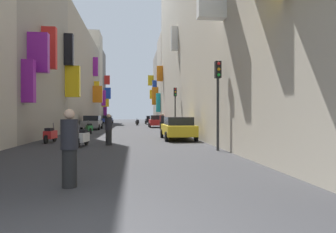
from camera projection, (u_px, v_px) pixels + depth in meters
ground_plane at (126, 129)px, 33.26m from camera, size 140.00×140.00×0.00m
building_left_mid_b at (65, 79)px, 38.63m from camera, size 7.36×24.73×12.57m
building_left_mid_c at (84, 79)px, 53.49m from camera, size 7.30×5.20×16.30m
building_left_far at (89, 87)px, 59.09m from camera, size 7.25×6.07×14.09m
building_right_near at (220, 15)px, 24.49m from camera, size 7.28×40.65×19.70m
building_right_mid_b at (177, 81)px, 49.22m from camera, size 7.06×7.75×14.29m
building_right_mid_c at (170, 89)px, 58.50m from camera, size 7.23×10.93×13.28m
parked_car_grey at (92, 122)px, 32.71m from camera, size 1.98×4.23×1.51m
parked_car_black at (151, 120)px, 50.61m from camera, size 1.84×4.09×1.42m
parked_car_red at (156, 121)px, 37.84m from camera, size 1.92×4.05×1.54m
parked_car_yellow at (178, 128)px, 19.26m from camera, size 1.98×4.44×1.46m
parked_car_blue at (108, 119)px, 55.95m from camera, size 1.89×4.33×1.47m
scooter_red at (50, 135)px, 17.05m from camera, size 0.54×1.83×1.13m
scooter_white at (82, 137)px, 14.99m from camera, size 0.60×1.91×1.13m
scooter_green at (89, 128)px, 25.54m from camera, size 0.78×1.88×1.13m
scooter_black at (137, 122)px, 45.69m from camera, size 0.59×1.99×1.13m
pedestrian_crossing at (161, 121)px, 32.41m from camera, size 0.52×0.52×1.74m
pedestrian_near_left at (163, 122)px, 31.16m from camera, size 0.39×0.39×1.73m
pedestrian_near_right at (109, 130)px, 15.62m from camera, size 0.53×0.53×1.66m
pedestrian_mid_street at (69, 148)px, 6.57m from camera, size 0.49×0.49×1.73m
traffic_light_near_corner at (218, 89)px, 13.27m from camera, size 0.26×0.34×4.00m
traffic_light_far_corner at (175, 102)px, 26.37m from camera, size 0.26×0.34×4.00m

